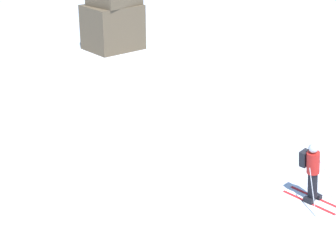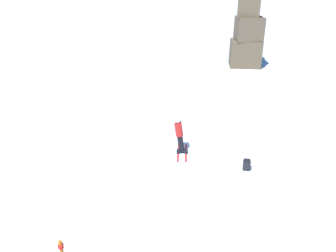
% 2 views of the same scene
% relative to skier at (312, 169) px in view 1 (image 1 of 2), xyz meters
% --- Properties ---
extents(skier, '(1.29, 1.67, 1.79)m').
position_rel_skier_xyz_m(skier, '(0.00, 0.00, 0.00)').
color(skier, red).
rests_on(skier, ground).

